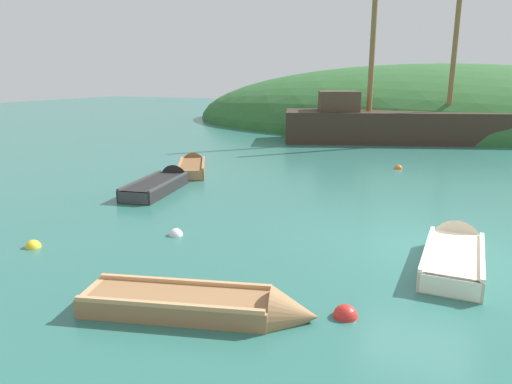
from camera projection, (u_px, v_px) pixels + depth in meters
The scene contains 11 objects.
ground_plane at pixel (423, 249), 10.16m from camera, with size 120.00×120.00×0.00m, color #2D6B60.
shore_hill at pixel (430, 123), 37.66m from camera, with size 39.65×26.56×9.25m, color #2D602D.
sailing_ship at pixel (400, 130), 26.72m from camera, with size 15.82×7.94×11.17m.
rowboat_center at pixel (211, 309), 7.34m from camera, with size 3.84×1.87×0.87m.
rowboat_outer_left at pixel (163, 185), 15.58m from camera, with size 1.71×3.83×1.02m.
rowboat_near_dock at pixel (192, 168), 18.47m from camera, with size 2.50×3.43×0.92m.
rowboat_outer_right at pixel (454, 255), 9.49m from camera, with size 1.09×3.33×1.01m.
buoy_orange at pixel (398, 169), 18.94m from camera, with size 0.32×0.32×0.32m, color orange.
buoy_red at pixel (345, 317), 7.30m from camera, with size 0.39×0.39×0.39m, color red.
buoy_yellow at pixel (33, 247), 10.26m from camera, with size 0.34×0.34×0.34m, color yellow.
buoy_white at pixel (176, 235), 11.04m from camera, with size 0.33×0.33×0.33m, color white.
Camera 1 is at (0.60, -10.22, 3.66)m, focal length 32.72 mm.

